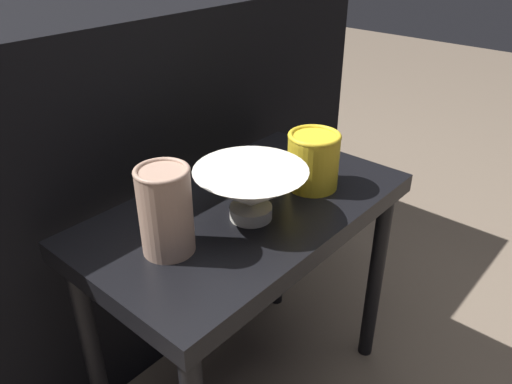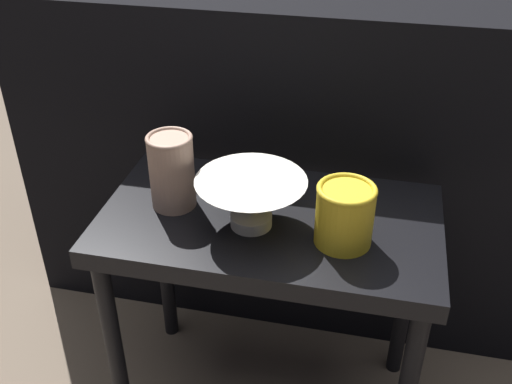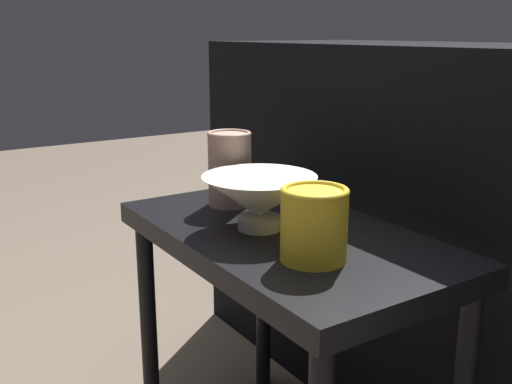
% 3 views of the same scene
% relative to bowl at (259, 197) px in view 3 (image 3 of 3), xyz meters
% --- Properties ---
extents(table, '(0.67, 0.38, 0.53)m').
position_rel_bowl_xyz_m(table, '(0.03, 0.04, -0.13)').
color(table, black).
rests_on(table, ground_plane).
extents(couch_backdrop, '(1.43, 0.50, 0.86)m').
position_rel_bowl_xyz_m(couch_backdrop, '(0.03, 0.53, -0.16)').
color(couch_backdrop, black).
rests_on(couch_backdrop, ground_plane).
extents(bowl, '(0.21, 0.21, 0.10)m').
position_rel_bowl_xyz_m(bowl, '(0.00, 0.00, 0.00)').
color(bowl, silver).
rests_on(bowl, table).
extents(vase_textured_left, '(0.09, 0.09, 0.15)m').
position_rel_bowl_xyz_m(vase_textured_left, '(-0.17, 0.04, 0.02)').
color(vase_textured_left, tan).
rests_on(vase_textured_left, table).
extents(vase_colorful_right, '(0.11, 0.11, 0.12)m').
position_rel_bowl_xyz_m(vase_colorful_right, '(0.18, -0.01, 0.00)').
color(vase_colorful_right, gold).
rests_on(vase_colorful_right, table).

